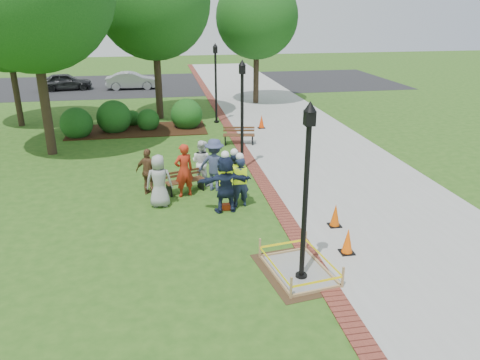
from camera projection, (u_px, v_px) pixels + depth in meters
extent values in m
plane|color=#285116|center=(230.00, 227.00, 13.76)|extent=(100.00, 100.00, 0.00)
cube|color=#9E9E99|center=(297.00, 133.00, 23.79)|extent=(6.00, 60.00, 0.02)
cube|color=maroon|center=(234.00, 136.00, 23.26)|extent=(0.50, 60.00, 0.03)
cube|color=#381E0F|center=(138.00, 130.00, 24.33)|extent=(7.00, 3.00, 0.05)
cube|color=black|center=(180.00, 84.00, 38.65)|extent=(36.00, 12.00, 0.01)
cube|color=#47331E|center=(299.00, 272.00, 11.44)|extent=(2.04, 2.54, 0.01)
cube|color=gray|center=(299.00, 271.00, 11.44)|extent=(1.47, 1.96, 0.04)
cube|color=tan|center=(299.00, 270.00, 11.43)|extent=(1.60, 2.10, 0.08)
cube|color=tan|center=(299.00, 262.00, 11.35)|extent=(1.64, 2.14, 0.55)
cube|color=yellow|center=(299.00, 261.00, 11.34)|extent=(1.58, 2.08, 0.06)
cube|color=brown|center=(185.00, 181.00, 16.19)|extent=(1.42, 0.82, 0.04)
cube|color=brown|center=(182.00, 173.00, 16.29)|extent=(1.30, 0.48, 0.22)
cube|color=black|center=(185.00, 187.00, 16.27)|extent=(1.32, 0.83, 0.40)
cube|color=brown|center=(239.00, 135.00, 21.74)|extent=(1.52, 0.67, 0.04)
cube|color=brown|center=(239.00, 129.00, 21.88)|extent=(1.45, 0.28, 0.23)
cube|color=black|center=(239.00, 140.00, 21.82)|extent=(1.39, 0.70, 0.43)
cube|color=black|center=(347.00, 252.00, 12.29)|extent=(0.37, 0.37, 0.05)
cone|color=#FF5D08|center=(348.00, 240.00, 12.16)|extent=(0.29, 0.29, 0.68)
cube|color=black|center=(334.00, 226.00, 13.79)|extent=(0.36, 0.36, 0.05)
cone|color=#E25407|center=(335.00, 215.00, 13.66)|extent=(0.29, 0.29, 0.67)
cube|color=black|center=(261.00, 128.00, 24.71)|extent=(0.37, 0.37, 0.05)
cone|color=#F33F07|center=(262.00, 121.00, 24.58)|extent=(0.29, 0.29, 0.68)
cube|color=#BA2F0E|center=(226.00, 207.00, 14.91)|extent=(0.39, 0.24, 0.18)
cylinder|color=black|center=(305.00, 205.00, 10.53)|extent=(0.12, 0.12, 3.80)
cube|color=black|center=(310.00, 118.00, 9.83)|extent=(0.22, 0.22, 0.32)
cone|color=black|center=(310.00, 106.00, 9.74)|extent=(0.28, 0.28, 0.22)
cylinder|color=black|center=(301.00, 276.00, 11.18)|extent=(0.28, 0.28, 0.10)
cylinder|color=black|center=(242.00, 123.00, 17.90)|extent=(0.12, 0.12, 3.80)
cube|color=black|center=(242.00, 69.00, 17.20)|extent=(0.22, 0.22, 0.32)
cone|color=black|center=(242.00, 62.00, 17.11)|extent=(0.28, 0.28, 0.22)
cylinder|color=black|center=(242.00, 168.00, 18.56)|extent=(0.28, 0.28, 0.10)
cylinder|color=black|center=(216.00, 88.00, 25.28)|extent=(0.12, 0.12, 3.80)
cube|color=black|center=(215.00, 50.00, 24.58)|extent=(0.22, 0.22, 0.32)
cone|color=black|center=(215.00, 45.00, 24.49)|extent=(0.28, 0.28, 0.22)
cylinder|color=black|center=(217.00, 122.00, 25.93)|extent=(0.28, 0.28, 0.10)
cylinder|color=#3D2D1E|center=(43.00, 90.00, 19.53)|extent=(0.40, 0.40, 5.61)
cylinder|color=#3D2D1E|center=(158.00, 73.00, 26.03)|extent=(0.39, 0.39, 5.18)
sphere|color=#134513|center=(153.00, 2.00, 24.73)|extent=(6.09, 6.09, 6.09)
cylinder|color=#3D2D1E|center=(256.00, 69.00, 30.32)|extent=(0.36, 0.36, 4.45)
sphere|color=#134513|center=(257.00, 17.00, 29.20)|extent=(5.17, 5.17, 5.17)
cylinder|color=#3D2D1E|center=(15.00, 82.00, 24.46)|extent=(0.31, 0.31, 4.64)
sphere|color=#134513|center=(3.00, 15.00, 23.29)|extent=(5.59, 5.59, 5.59)
sphere|color=#134513|center=(78.00, 137.00, 23.13)|extent=(1.58, 1.58, 1.58)
sphere|color=#134513|center=(115.00, 131.00, 24.12)|extent=(1.74, 1.74, 1.74)
sphere|color=#134513|center=(149.00, 129.00, 24.49)|extent=(1.17, 1.17, 1.17)
sphere|color=#134513|center=(187.00, 128.00, 24.87)|extent=(1.67, 1.67, 1.67)
sphere|color=#134513|center=(133.00, 125.00, 25.34)|extent=(0.89, 0.89, 0.89)
imported|color=#999999|center=(159.00, 181.00, 14.90)|extent=(0.58, 0.40, 1.72)
imported|color=red|center=(184.00, 170.00, 15.67)|extent=(0.69, 0.56, 1.84)
imported|color=white|center=(202.00, 163.00, 16.78)|extent=(0.62, 0.60, 1.64)
imported|color=brown|center=(149.00, 172.00, 15.86)|extent=(0.61, 0.53, 1.62)
imported|color=#3A4266|center=(215.00, 165.00, 16.21)|extent=(0.69, 0.58, 1.85)
imported|color=#192441|center=(225.00, 184.00, 14.49)|extent=(0.61, 0.41, 1.85)
cube|color=#CCFE15|center=(225.00, 176.00, 14.40)|extent=(0.42, 0.26, 0.52)
sphere|color=white|center=(225.00, 155.00, 14.15)|extent=(0.25, 0.25, 0.25)
imported|color=#18203F|center=(240.00, 182.00, 14.88)|extent=(0.58, 0.42, 1.66)
cube|color=#CCFE15|center=(240.00, 175.00, 14.80)|extent=(0.42, 0.26, 0.52)
sphere|color=white|center=(240.00, 157.00, 14.58)|extent=(0.25, 0.25, 0.25)
imported|color=#181D3E|center=(234.00, 178.00, 15.15)|extent=(0.65, 0.59, 1.71)
cube|color=#CCFE15|center=(234.00, 171.00, 15.07)|extent=(0.42, 0.26, 0.52)
sphere|color=white|center=(234.00, 152.00, 14.84)|extent=(0.25, 0.25, 0.25)
imported|color=#252627|center=(67.00, 90.00, 35.78)|extent=(2.49, 4.56, 1.41)
imported|color=#9E9EA3|center=(133.00, 89.00, 36.23)|extent=(1.91, 4.35, 1.42)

